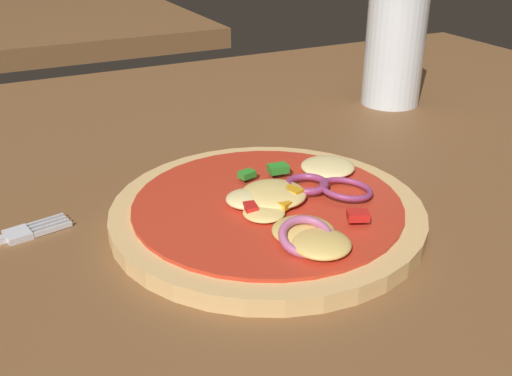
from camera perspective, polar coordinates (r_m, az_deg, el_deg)
The scene contains 4 objects.
dining_table at distance 0.47m, azimuth -2.40°, elevation -6.44°, with size 1.36×1.03×0.04m.
pizza at distance 0.47m, azimuth 1.43°, elevation -2.16°, with size 0.25×0.25×0.03m.
beer_glass at distance 0.76m, azimuth 13.01°, elevation 12.40°, with size 0.07×0.07×0.14m.
background_table at distance 1.44m, azimuth -19.64°, elevation 14.44°, with size 0.62×0.62×0.04m.
Camera 1 is at (-0.16, -0.36, 0.27)m, focal length 41.98 mm.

